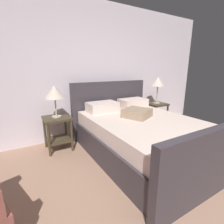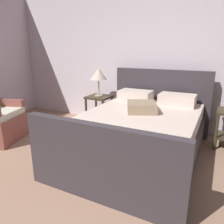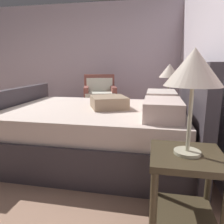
{
  "view_description": "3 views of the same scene",
  "coord_description": "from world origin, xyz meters",
  "px_view_note": "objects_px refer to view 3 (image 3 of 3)",
  "views": [
    {
      "loc": [
        -1.43,
        -0.25,
        1.41
      ],
      "look_at": [
        -0.09,
        2.01,
        0.73
      ],
      "focal_mm": 26.7,
      "sensor_mm": 36.0,
      "label": 1
    },
    {
      "loc": [
        1.29,
        -1.04,
        1.49
      ],
      "look_at": [
        -0.07,
        1.64,
        0.62
      ],
      "focal_mm": 34.8,
      "sensor_mm": 36.0,
      "label": 2
    },
    {
      "loc": [
        2.8,
        2.38,
        1.13
      ],
      "look_at": [
        0.13,
        1.86,
        0.53
      ],
      "focal_mm": 34.67,
      "sensor_mm": 36.0,
      "label": 3
    }
  ],
  "objects_px": {
    "bed": "(100,130)",
    "nightstand_left": "(167,109)",
    "nightstand_right": "(185,183)",
    "armchair": "(100,99)",
    "table_lamp_right": "(194,69)",
    "table_lamp_left": "(169,71)"
  },
  "relations": [
    {
      "from": "bed",
      "to": "nightstand_left",
      "type": "xyz_separation_m",
      "value": [
        -1.18,
        0.86,
        0.06
      ]
    },
    {
      "from": "bed",
      "to": "nightstand_right",
      "type": "height_order",
      "value": "bed"
    },
    {
      "from": "armchair",
      "to": "table_lamp_right",
      "type": "bearing_deg",
      "value": 22.35
    },
    {
      "from": "bed",
      "to": "armchair",
      "type": "height_order",
      "value": "bed"
    },
    {
      "from": "nightstand_right",
      "to": "nightstand_left",
      "type": "distance_m",
      "value": 2.35
    },
    {
      "from": "armchair",
      "to": "nightstand_right",
      "type": "bearing_deg",
      "value": 22.35
    },
    {
      "from": "table_lamp_left",
      "to": "armchair",
      "type": "bearing_deg",
      "value": -129.03
    },
    {
      "from": "armchair",
      "to": "bed",
      "type": "bearing_deg",
      "value": 14.29
    },
    {
      "from": "nightstand_right",
      "to": "nightstand_left",
      "type": "xyz_separation_m",
      "value": [
        -2.35,
        0.01,
        0.0
      ]
    },
    {
      "from": "nightstand_right",
      "to": "table_lamp_left",
      "type": "bearing_deg",
      "value": 179.73
    },
    {
      "from": "bed",
      "to": "table_lamp_left",
      "type": "relative_size",
      "value": 4.26
    },
    {
      "from": "bed",
      "to": "armchair",
      "type": "xyz_separation_m",
      "value": [
        -2.36,
        -0.6,
        -0.0
      ]
    },
    {
      "from": "bed",
      "to": "nightstand_left",
      "type": "bearing_deg",
      "value": 143.68
    },
    {
      "from": "nightstand_left",
      "to": "armchair",
      "type": "relative_size",
      "value": 0.66
    },
    {
      "from": "nightstand_right",
      "to": "table_lamp_left",
      "type": "relative_size",
      "value": 1.1
    },
    {
      "from": "nightstand_left",
      "to": "table_lamp_left",
      "type": "xyz_separation_m",
      "value": [
        -0.0,
        0.0,
        0.62
      ]
    },
    {
      "from": "table_lamp_right",
      "to": "armchair",
      "type": "height_order",
      "value": "table_lamp_right"
    },
    {
      "from": "bed",
      "to": "nightstand_left",
      "type": "relative_size",
      "value": 3.87
    },
    {
      "from": "bed",
      "to": "nightstand_right",
      "type": "relative_size",
      "value": 3.87
    },
    {
      "from": "nightstand_right",
      "to": "nightstand_left",
      "type": "height_order",
      "value": "same"
    },
    {
      "from": "nightstand_right",
      "to": "table_lamp_right",
      "type": "distance_m",
      "value": 0.7
    },
    {
      "from": "bed",
      "to": "table_lamp_right",
      "type": "xyz_separation_m",
      "value": [
        1.18,
        0.85,
        0.76
      ]
    }
  ]
}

